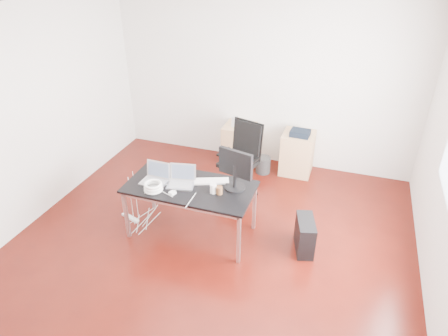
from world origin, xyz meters
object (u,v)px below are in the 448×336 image
(office_chair, at_px, (242,155))
(filing_cabinet_left, at_px, (239,144))
(desk, at_px, (190,190))
(pc_tower, at_px, (305,235))
(filing_cabinet_right, at_px, (297,153))

(office_chair, relative_size, filing_cabinet_left, 1.54)
(desk, height_order, office_chair, office_chair)
(office_chair, distance_m, filing_cabinet_left, 0.91)
(office_chair, relative_size, pc_tower, 2.40)
(desk, xyz_separation_m, filing_cabinet_right, (1.02, 2.04, -0.33))
(desk, height_order, pc_tower, desk)
(office_chair, xyz_separation_m, filing_cabinet_left, (-0.28, 0.83, -0.26))
(office_chair, relative_size, filing_cabinet_right, 1.54)
(desk, distance_m, filing_cabinet_right, 2.31)
(filing_cabinet_left, distance_m, filing_cabinet_right, 1.00)
(pc_tower, bearing_deg, filing_cabinet_right, 87.13)
(desk, height_order, filing_cabinet_left, desk)
(desk, bearing_deg, filing_cabinet_left, 89.36)
(office_chair, bearing_deg, pc_tower, -26.00)
(office_chair, height_order, filing_cabinet_left, office_chair)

